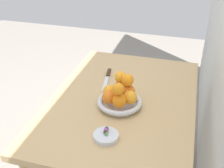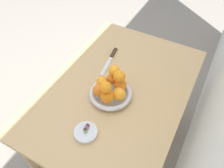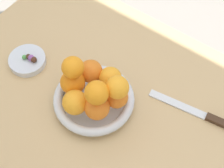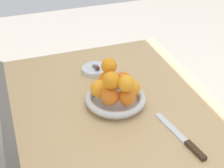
# 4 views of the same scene
# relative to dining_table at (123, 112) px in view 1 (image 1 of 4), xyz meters

# --- Properties ---
(dining_table) EXTENTS (1.10, 0.76, 0.74)m
(dining_table) POSITION_rel_dining_table_xyz_m (0.00, 0.00, 0.00)
(dining_table) COLOR tan
(dining_table) RESTS_ON ground_plane
(fruit_bowl) EXTENTS (0.23, 0.23, 0.04)m
(fruit_bowl) POSITION_rel_dining_table_xyz_m (0.08, -0.00, 0.11)
(fruit_bowl) COLOR silver
(fruit_bowl) RESTS_ON dining_table
(candy_dish) EXTENTS (0.11, 0.11, 0.02)m
(candy_dish) POSITION_rel_dining_table_xyz_m (0.33, 0.01, 0.10)
(candy_dish) COLOR silver
(candy_dish) RESTS_ON dining_table
(orange_0) EXTENTS (0.07, 0.07, 0.07)m
(orange_0) POSITION_rel_dining_table_xyz_m (0.04, 0.04, 0.16)
(orange_0) COLOR orange
(orange_0) RESTS_ON fruit_bowl
(orange_1) EXTENTS (0.06, 0.06, 0.06)m
(orange_1) POSITION_rel_dining_table_xyz_m (0.01, -0.02, 0.16)
(orange_1) COLOR orange
(orange_1) RESTS_ON fruit_bowl
(orange_2) EXTENTS (0.06, 0.06, 0.06)m
(orange_2) POSITION_rel_dining_table_xyz_m (0.06, -0.06, 0.16)
(orange_2) COLOR orange
(orange_2) RESTS_ON fruit_bowl
(orange_3) EXTENTS (0.07, 0.07, 0.07)m
(orange_3) POSITION_rel_dining_table_xyz_m (0.12, -0.05, 0.16)
(orange_3) COLOR orange
(orange_3) RESTS_ON fruit_bowl
(orange_4) EXTENTS (0.07, 0.07, 0.07)m
(orange_4) POSITION_rel_dining_table_xyz_m (0.14, 0.01, 0.16)
(orange_4) COLOR orange
(orange_4) RESTS_ON fruit_bowl
(orange_5) EXTENTS (0.07, 0.07, 0.07)m
(orange_5) POSITION_rel_dining_table_xyz_m (0.09, 0.06, 0.16)
(orange_5) COLOR orange
(orange_5) RESTS_ON fruit_bowl
(orange_6) EXTENTS (0.06, 0.06, 0.06)m
(orange_6) POSITION_rel_dining_table_xyz_m (0.04, 0.03, 0.23)
(orange_6) COLOR orange
(orange_6) RESTS_ON orange_0
(orange_7) EXTENTS (0.06, 0.06, 0.06)m
(orange_7) POSITION_rel_dining_table_xyz_m (0.01, -0.01, 0.22)
(orange_7) COLOR orange
(orange_7) RESTS_ON orange_1
(orange_8) EXTENTS (0.06, 0.06, 0.06)m
(orange_8) POSITION_rel_dining_table_xyz_m (0.13, 0.01, 0.23)
(orange_8) COLOR orange
(orange_8) RESTS_ON orange_4
(candy_ball_0) EXTENTS (0.02, 0.02, 0.02)m
(candy_ball_0) POSITION_rel_dining_table_xyz_m (0.30, 0.00, 0.12)
(candy_ball_0) COLOR #472819
(candy_ball_0) RESTS_ON candy_dish
(candy_ball_1) EXTENTS (0.02, 0.02, 0.02)m
(candy_ball_1) POSITION_rel_dining_table_xyz_m (0.33, -0.00, 0.12)
(candy_ball_1) COLOR #472819
(candy_ball_1) RESTS_ON candy_dish
(candy_ball_2) EXTENTS (0.01, 0.01, 0.01)m
(candy_ball_2) POSITION_rel_dining_table_xyz_m (0.33, 0.01, 0.12)
(candy_ball_2) COLOR #4C9947
(candy_ball_2) RESTS_ON candy_dish
(candy_ball_3) EXTENTS (0.02, 0.02, 0.02)m
(candy_ball_3) POSITION_rel_dining_table_xyz_m (0.31, 0.00, 0.12)
(candy_ball_3) COLOR #8C4C99
(candy_ball_3) RESTS_ON candy_dish
(knife) EXTENTS (0.26, 0.06, 0.01)m
(knife) POSITION_rel_dining_table_xyz_m (-0.19, -0.15, 0.09)
(knife) COLOR #3F2819
(knife) RESTS_ON dining_table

